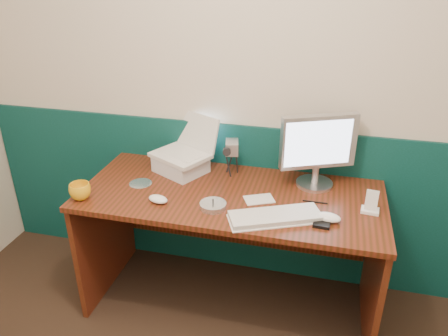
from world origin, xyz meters
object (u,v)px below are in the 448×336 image
(mug, at_px, (80,191))
(camcorder, at_px, (232,159))
(keyboard, at_px, (275,217))
(laptop, at_px, (179,137))
(desk, at_px, (230,251))
(monitor, at_px, (318,151))

(mug, distance_m, camcorder, 0.84)
(keyboard, height_order, mug, mug)
(keyboard, xyz_separation_m, camcorder, (-0.31, 0.42, 0.08))
(laptop, relative_size, camcorder, 1.63)
(desk, height_order, keyboard, keyboard)
(desk, height_order, monitor, monitor)
(keyboard, bearing_deg, mug, 158.26)
(keyboard, xyz_separation_m, mug, (-1.00, -0.04, 0.03))
(mug, relative_size, camcorder, 0.59)
(monitor, relative_size, camcorder, 2.18)
(mug, height_order, camcorder, camcorder)
(desk, relative_size, laptop, 5.26)
(mug, bearing_deg, desk, 18.12)
(monitor, xyz_separation_m, keyboard, (-0.16, -0.40, -0.19))
(monitor, distance_m, camcorder, 0.48)
(keyboard, relative_size, camcorder, 2.34)
(laptop, xyz_separation_m, camcorder, (0.29, 0.04, -0.12))
(desk, xyz_separation_m, monitor, (0.42, 0.20, 0.58))
(laptop, xyz_separation_m, keyboard, (0.60, -0.38, -0.21))
(desk, xyz_separation_m, keyboard, (0.26, -0.20, 0.39))
(laptop, height_order, mug, laptop)
(keyboard, bearing_deg, monitor, 43.93)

